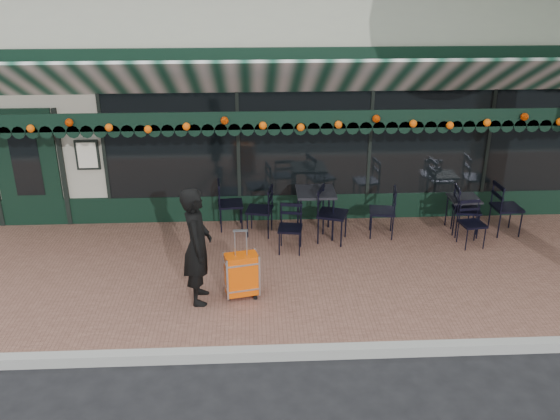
{
  "coord_description": "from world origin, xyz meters",
  "views": [
    {
      "loc": [
        -0.76,
        -6.34,
        4.75
      ],
      "look_at": [
        -0.36,
        1.6,
        1.36
      ],
      "focal_mm": 38.0,
      "sensor_mm": 36.0,
      "label": 1
    }
  ],
  "objects_px": {
    "woman": "(197,246)",
    "chair_b_left": "(260,210)",
    "cafe_table_b": "(316,195)",
    "chair_a_left": "(382,212)",
    "cafe_table_a": "(464,201)",
    "chair_b_front": "(290,229)",
    "chair_a_front": "(472,224)",
    "chair_a_extra": "(507,208)",
    "chair_b_right": "(333,215)",
    "chair_solo": "(230,204)",
    "chair_a_right": "(466,210)",
    "suitcase": "(242,275)"
  },
  "relations": [
    {
      "from": "woman",
      "to": "chair_b_left",
      "type": "relative_size",
      "value": 1.9
    },
    {
      "from": "woman",
      "to": "cafe_table_b",
      "type": "distance_m",
      "value": 2.86
    },
    {
      "from": "woman",
      "to": "chair_a_left",
      "type": "distance_m",
      "value": 3.71
    },
    {
      "from": "cafe_table_a",
      "to": "chair_b_left",
      "type": "height_order",
      "value": "chair_b_left"
    },
    {
      "from": "chair_b_front",
      "to": "chair_a_front",
      "type": "bearing_deg",
      "value": 9.58
    },
    {
      "from": "chair_a_left",
      "to": "chair_a_extra",
      "type": "xyz_separation_m",
      "value": [
        2.24,
        -0.02,
        0.02
      ]
    },
    {
      "from": "chair_b_right",
      "to": "chair_solo",
      "type": "relative_size",
      "value": 1.08
    },
    {
      "from": "cafe_table_b",
      "to": "chair_a_right",
      "type": "xyz_separation_m",
      "value": [
        2.69,
        -0.12,
        -0.29
      ]
    },
    {
      "from": "woman",
      "to": "chair_a_left",
      "type": "relative_size",
      "value": 1.89
    },
    {
      "from": "chair_solo",
      "to": "chair_a_front",
      "type": "bearing_deg",
      "value": -107.59
    },
    {
      "from": "chair_a_front",
      "to": "chair_a_extra",
      "type": "relative_size",
      "value": 0.83
    },
    {
      "from": "chair_b_left",
      "to": "chair_b_right",
      "type": "xyz_separation_m",
      "value": [
        1.26,
        -0.35,
        0.04
      ]
    },
    {
      "from": "chair_a_right",
      "to": "chair_b_right",
      "type": "distance_m",
      "value": 2.43
    },
    {
      "from": "woman",
      "to": "suitcase",
      "type": "xyz_separation_m",
      "value": [
        0.61,
        0.05,
        -0.51
      ]
    },
    {
      "from": "chair_b_left",
      "to": "chair_solo",
      "type": "xyz_separation_m",
      "value": [
        -0.53,
        0.29,
        0.0
      ]
    },
    {
      "from": "suitcase",
      "to": "chair_b_left",
      "type": "distance_m",
      "value": 2.18
    },
    {
      "from": "chair_b_front",
      "to": "chair_a_left",
      "type": "bearing_deg",
      "value": 26.73
    },
    {
      "from": "cafe_table_b",
      "to": "chair_a_extra",
      "type": "relative_size",
      "value": 0.86
    },
    {
      "from": "suitcase",
      "to": "chair_a_extra",
      "type": "xyz_separation_m",
      "value": [
        4.71,
        1.97,
        0.13
      ]
    },
    {
      "from": "woman",
      "to": "chair_a_front",
      "type": "distance_m",
      "value": 4.82
    },
    {
      "from": "chair_a_left",
      "to": "chair_a_extra",
      "type": "bearing_deg",
      "value": 99.09
    },
    {
      "from": "woman",
      "to": "chair_b_front",
      "type": "relative_size",
      "value": 2.11
    },
    {
      "from": "chair_a_extra",
      "to": "chair_solo",
      "type": "bearing_deg",
      "value": 81.71
    },
    {
      "from": "woman",
      "to": "chair_b_left",
      "type": "bearing_deg",
      "value": -24.72
    },
    {
      "from": "chair_b_left",
      "to": "chair_a_front",
      "type": "bearing_deg",
      "value": 91.04
    },
    {
      "from": "chair_a_right",
      "to": "chair_solo",
      "type": "bearing_deg",
      "value": 90.66
    },
    {
      "from": "chair_a_front",
      "to": "chair_a_extra",
      "type": "xyz_separation_m",
      "value": [
        0.78,
        0.48,
        0.08
      ]
    },
    {
      "from": "chair_b_right",
      "to": "cafe_table_a",
      "type": "bearing_deg",
      "value": -63.19
    },
    {
      "from": "chair_a_left",
      "to": "chair_a_right",
      "type": "height_order",
      "value": "chair_a_left"
    },
    {
      "from": "woman",
      "to": "chair_a_right",
      "type": "distance_m",
      "value": 5.03
    },
    {
      "from": "chair_a_front",
      "to": "chair_solo",
      "type": "height_order",
      "value": "chair_solo"
    },
    {
      "from": "chair_a_right",
      "to": "chair_a_extra",
      "type": "xyz_separation_m",
      "value": [
        0.73,
        0.0,
        0.03
      ]
    },
    {
      "from": "cafe_table_b",
      "to": "chair_b_front",
      "type": "xyz_separation_m",
      "value": [
        -0.49,
        -0.65,
        -0.34
      ]
    },
    {
      "from": "chair_a_left",
      "to": "chair_a_extra",
      "type": "distance_m",
      "value": 2.24
    },
    {
      "from": "cafe_table_a",
      "to": "chair_a_left",
      "type": "distance_m",
      "value": 1.52
    },
    {
      "from": "cafe_table_a",
      "to": "chair_a_left",
      "type": "xyz_separation_m",
      "value": [
        -1.51,
        -0.14,
        -0.12
      ]
    },
    {
      "from": "chair_b_left",
      "to": "chair_solo",
      "type": "height_order",
      "value": "chair_solo"
    },
    {
      "from": "cafe_table_a",
      "to": "chair_a_front",
      "type": "height_order",
      "value": "chair_a_front"
    },
    {
      "from": "suitcase",
      "to": "chair_a_front",
      "type": "xyz_separation_m",
      "value": [
        3.93,
        1.49,
        0.04
      ]
    },
    {
      "from": "chair_b_front",
      "to": "chair_solo",
      "type": "distance_m",
      "value": 1.44
    },
    {
      "from": "chair_a_right",
      "to": "chair_solo",
      "type": "distance_m",
      "value": 4.24
    },
    {
      "from": "suitcase",
      "to": "chair_b_left",
      "type": "xyz_separation_m",
      "value": [
        0.3,
        2.15,
        0.1
      ]
    },
    {
      "from": "cafe_table_b",
      "to": "chair_a_left",
      "type": "distance_m",
      "value": 1.22
    },
    {
      "from": "chair_b_left",
      "to": "chair_solo",
      "type": "bearing_deg",
      "value": -107.48
    },
    {
      "from": "suitcase",
      "to": "chair_a_left",
      "type": "distance_m",
      "value": 3.17
    },
    {
      "from": "chair_a_left",
      "to": "chair_solo",
      "type": "bearing_deg",
      "value": -90.19
    },
    {
      "from": "chair_a_left",
      "to": "chair_b_left",
      "type": "distance_m",
      "value": 2.18
    },
    {
      "from": "chair_a_front",
      "to": "chair_a_left",
      "type": "bearing_deg",
      "value": 153.8
    },
    {
      "from": "chair_a_front",
      "to": "cafe_table_b",
      "type": "bearing_deg",
      "value": 159.74
    },
    {
      "from": "chair_b_left",
      "to": "chair_solo",
      "type": "relative_size",
      "value": 0.99
    }
  ]
}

